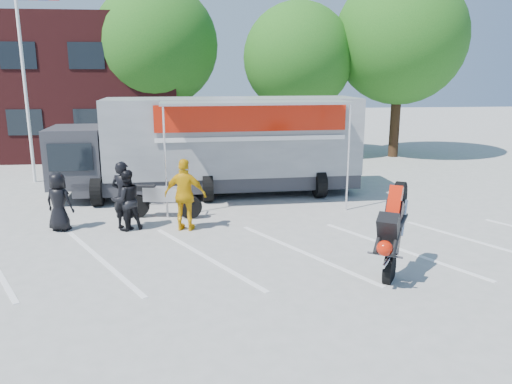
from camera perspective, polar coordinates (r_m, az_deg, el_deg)
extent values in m
plane|color=#A7A7A2|center=(11.11, -6.93, -9.17)|extent=(100.00, 100.00, 0.00)
cube|color=white|center=(12.04, -6.86, -7.31)|extent=(18.09, 13.33, 0.01)
cube|color=#451617|center=(30.07, -26.41, 10.70)|extent=(18.00, 8.00, 7.00)
cylinder|color=white|center=(21.36, -24.96, 11.59)|extent=(0.12, 0.12, 8.00)
cylinder|color=#382314|center=(26.49, -10.93, 7.56)|extent=(0.50, 0.50, 3.24)
sphere|color=#175114|center=(26.39, -11.32, 16.14)|extent=(6.12, 6.12, 6.12)
cylinder|color=#382314|center=(25.85, 4.67, 7.22)|extent=(0.50, 0.50, 2.88)
sphere|color=#175114|center=(25.71, 4.83, 15.04)|extent=(5.44, 5.44, 5.44)
cylinder|color=#382314|center=(26.73, 15.58, 7.56)|extent=(0.50, 0.50, 3.42)
sphere|color=#175114|center=(26.65, 16.17, 16.52)|extent=(6.46, 6.46, 6.46)
imported|color=black|center=(14.69, -21.62, -1.05)|extent=(0.93, 0.77, 1.62)
imported|color=black|center=(14.23, -14.92, -0.38)|extent=(0.83, 0.71, 1.92)
imported|color=black|center=(14.14, -14.57, -0.91)|extent=(1.01, 0.91, 1.70)
imported|color=#E4A70C|center=(13.77, -8.09, -0.34)|extent=(1.26, 0.77, 2.00)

